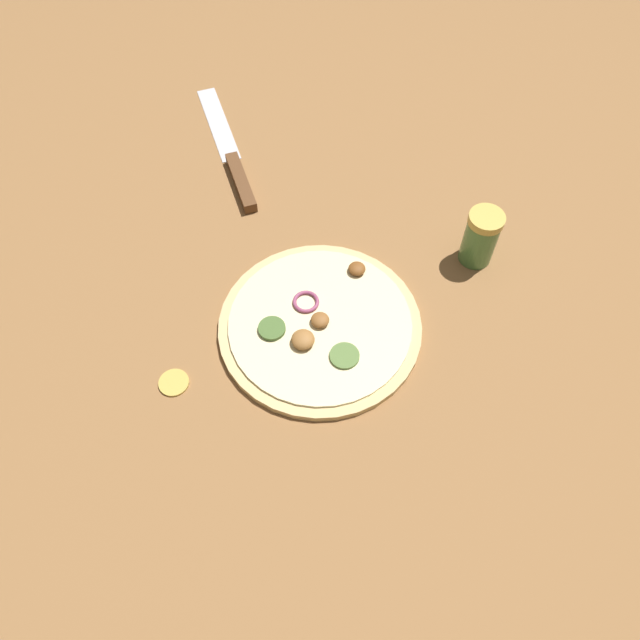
% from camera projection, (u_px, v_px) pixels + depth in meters
% --- Properties ---
extents(ground_plane, '(3.00, 3.00, 0.00)m').
position_uv_depth(ground_plane, '(320.00, 328.00, 0.85)').
color(ground_plane, olive).
extents(pizza, '(0.27, 0.27, 0.03)m').
position_uv_depth(pizza, '(320.00, 325.00, 0.84)').
color(pizza, '#D6B77A').
rests_on(pizza, ground_plane).
extents(knife, '(0.31, 0.09, 0.02)m').
position_uv_depth(knife, '(235.00, 166.00, 1.01)').
color(knife, silver).
rests_on(knife, ground_plane).
extents(spice_jar, '(0.05, 0.05, 0.09)m').
position_uv_depth(spice_jar, '(481.00, 237.00, 0.88)').
color(spice_jar, '#4C7F42').
rests_on(spice_jar, ground_plane).
extents(loose_cap, '(0.04, 0.04, 0.01)m').
position_uv_depth(loose_cap, '(174.00, 382.00, 0.80)').
color(loose_cap, gold).
rests_on(loose_cap, ground_plane).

